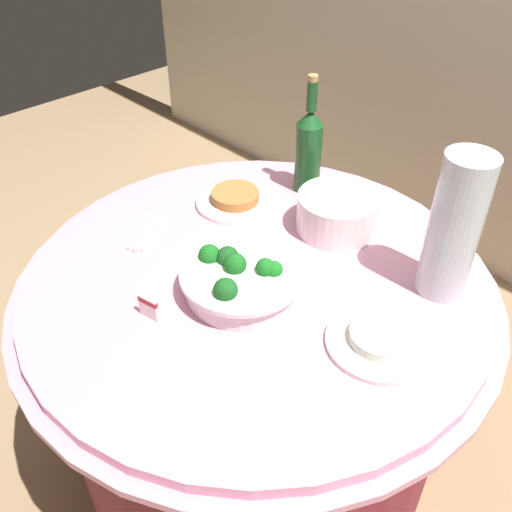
{
  "coord_description": "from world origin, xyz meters",
  "views": [
    {
      "loc": [
        0.74,
        -0.71,
        1.6
      ],
      "look_at": [
        0.0,
        0.0,
        0.79
      ],
      "focal_mm": 39.46,
      "sensor_mm": 36.0,
      "label": 1
    }
  ],
  "objects_px": {
    "broccoli_bowl": "(241,279)",
    "plate_stack": "(337,213)",
    "wine_bottle": "(309,148)",
    "food_plate_rice": "(379,340)",
    "label_placard_front": "(148,307)",
    "serving_tongs": "(144,233)",
    "decorative_fruit_vase": "(452,236)",
    "food_plate_peanuts": "(235,199)"
  },
  "relations": [
    {
      "from": "food_plate_peanuts",
      "to": "wine_bottle",
      "type": "bearing_deg",
      "value": 67.76
    },
    {
      "from": "serving_tongs",
      "to": "label_placard_front",
      "type": "bearing_deg",
      "value": -33.08
    },
    {
      "from": "food_plate_rice",
      "to": "label_placard_front",
      "type": "height_order",
      "value": "label_placard_front"
    },
    {
      "from": "broccoli_bowl",
      "to": "label_placard_front",
      "type": "bearing_deg",
      "value": -111.34
    },
    {
      "from": "serving_tongs",
      "to": "label_placard_front",
      "type": "height_order",
      "value": "label_placard_front"
    },
    {
      "from": "food_plate_rice",
      "to": "label_placard_front",
      "type": "bearing_deg",
      "value": -143.55
    },
    {
      "from": "wine_bottle",
      "to": "food_plate_rice",
      "type": "bearing_deg",
      "value": -34.34
    },
    {
      "from": "food_plate_rice",
      "to": "label_placard_front",
      "type": "relative_size",
      "value": 4.0
    },
    {
      "from": "broccoli_bowl",
      "to": "wine_bottle",
      "type": "height_order",
      "value": "wine_bottle"
    },
    {
      "from": "broccoli_bowl",
      "to": "food_plate_rice",
      "type": "xyz_separation_m",
      "value": [
        0.32,
        0.09,
        -0.02
      ]
    },
    {
      "from": "food_plate_peanuts",
      "to": "label_placard_front",
      "type": "relative_size",
      "value": 4.0
    },
    {
      "from": "wine_bottle",
      "to": "label_placard_front",
      "type": "relative_size",
      "value": 6.11
    },
    {
      "from": "broccoli_bowl",
      "to": "wine_bottle",
      "type": "xyz_separation_m",
      "value": [
        -0.2,
        0.44,
        0.09
      ]
    },
    {
      "from": "plate_stack",
      "to": "food_plate_rice",
      "type": "bearing_deg",
      "value": -38.26
    },
    {
      "from": "plate_stack",
      "to": "decorative_fruit_vase",
      "type": "height_order",
      "value": "decorative_fruit_vase"
    },
    {
      "from": "label_placard_front",
      "to": "decorative_fruit_vase",
      "type": "bearing_deg",
      "value": 54.23
    },
    {
      "from": "food_plate_peanuts",
      "to": "label_placard_front",
      "type": "height_order",
      "value": "label_placard_front"
    },
    {
      "from": "label_placard_front",
      "to": "food_plate_peanuts",
      "type": "bearing_deg",
      "value": 114.92
    },
    {
      "from": "broccoli_bowl",
      "to": "label_placard_front",
      "type": "height_order",
      "value": "broccoli_bowl"
    },
    {
      "from": "plate_stack",
      "to": "label_placard_front",
      "type": "height_order",
      "value": "plate_stack"
    },
    {
      "from": "food_plate_rice",
      "to": "broccoli_bowl",
      "type": "bearing_deg",
      "value": -163.81
    },
    {
      "from": "plate_stack",
      "to": "food_plate_peanuts",
      "type": "relative_size",
      "value": 0.95
    },
    {
      "from": "decorative_fruit_vase",
      "to": "serving_tongs",
      "type": "xyz_separation_m",
      "value": [
        -0.64,
        -0.36,
        -0.14
      ]
    },
    {
      "from": "wine_bottle",
      "to": "label_placard_front",
      "type": "xyz_separation_m",
      "value": [
        0.12,
        -0.64,
        -0.1
      ]
    },
    {
      "from": "wine_bottle",
      "to": "broccoli_bowl",
      "type": "bearing_deg",
      "value": -65.9
    },
    {
      "from": "serving_tongs",
      "to": "food_plate_rice",
      "type": "bearing_deg",
      "value": 10.47
    },
    {
      "from": "food_plate_rice",
      "to": "food_plate_peanuts",
      "type": "xyz_separation_m",
      "value": [
        -0.6,
        0.15,
        0.0
      ]
    },
    {
      "from": "plate_stack",
      "to": "food_plate_peanuts",
      "type": "xyz_separation_m",
      "value": [
        -0.27,
        -0.11,
        -0.03
      ]
    },
    {
      "from": "label_placard_front",
      "to": "serving_tongs",
      "type": "bearing_deg",
      "value": 146.92
    },
    {
      "from": "serving_tongs",
      "to": "wine_bottle",
      "type": "bearing_deg",
      "value": 73.46
    },
    {
      "from": "decorative_fruit_vase",
      "to": "food_plate_rice",
      "type": "relative_size",
      "value": 1.55
    },
    {
      "from": "broccoli_bowl",
      "to": "label_placard_front",
      "type": "relative_size",
      "value": 5.09
    },
    {
      "from": "plate_stack",
      "to": "food_plate_peanuts",
      "type": "bearing_deg",
      "value": -158.35
    },
    {
      "from": "serving_tongs",
      "to": "decorative_fruit_vase",
      "type": "bearing_deg",
      "value": 29.45
    },
    {
      "from": "wine_bottle",
      "to": "food_plate_rice",
      "type": "distance_m",
      "value": 0.63
    },
    {
      "from": "wine_bottle",
      "to": "label_placard_front",
      "type": "height_order",
      "value": "wine_bottle"
    },
    {
      "from": "broccoli_bowl",
      "to": "label_placard_front",
      "type": "xyz_separation_m",
      "value": [
        -0.08,
        -0.2,
        -0.01
      ]
    },
    {
      "from": "decorative_fruit_vase",
      "to": "serving_tongs",
      "type": "distance_m",
      "value": 0.75
    },
    {
      "from": "plate_stack",
      "to": "wine_bottle",
      "type": "height_order",
      "value": "wine_bottle"
    },
    {
      "from": "food_plate_peanuts",
      "to": "label_placard_front",
      "type": "bearing_deg",
      "value": -65.08
    },
    {
      "from": "broccoli_bowl",
      "to": "plate_stack",
      "type": "distance_m",
      "value": 0.35
    },
    {
      "from": "serving_tongs",
      "to": "food_plate_peanuts",
      "type": "xyz_separation_m",
      "value": [
        0.06,
        0.27,
        0.01
      ]
    }
  ]
}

